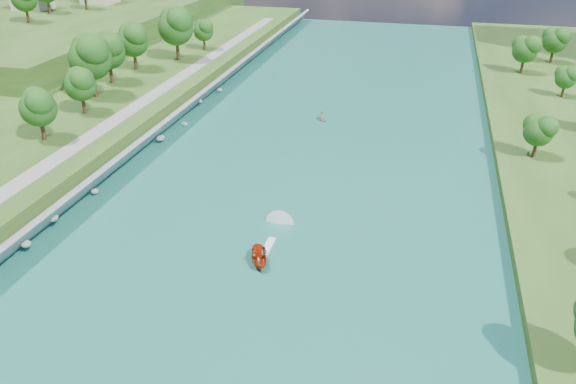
# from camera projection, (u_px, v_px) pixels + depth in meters

# --- Properties ---
(ground) EXTENTS (260.00, 260.00, 0.00)m
(ground) POSITION_uv_depth(u_px,v_px,m) (253.00, 264.00, 61.47)
(ground) COLOR #2D5119
(ground) RESTS_ON ground
(river_water) EXTENTS (55.00, 240.00, 0.10)m
(river_water) POSITION_uv_depth(u_px,v_px,m) (296.00, 184.00, 78.63)
(river_water) COLOR #1A6359
(river_water) RESTS_ON ground
(ridge_west) EXTENTS (60.00, 120.00, 9.00)m
(ridge_west) POSITION_uv_depth(u_px,v_px,m) (76.00, 23.00, 159.08)
(ridge_west) COLOR #2D5119
(ridge_west) RESTS_ON ground
(riprap_bank) EXTENTS (3.74, 236.00, 4.05)m
(riprap_bank) POSITION_uv_depth(u_px,v_px,m) (124.00, 157.00, 82.59)
(riprap_bank) COLOR slate
(riprap_bank) RESTS_ON ground
(riverside_path) EXTENTS (3.00, 200.00, 0.10)m
(riverside_path) POSITION_uv_depth(u_px,v_px,m) (86.00, 140.00, 84.14)
(riverside_path) COLOR gray
(riverside_path) RESTS_ON berm_west
(motorboat) EXTENTS (3.60, 19.01, 2.08)m
(motorboat) POSITION_uv_depth(u_px,v_px,m) (263.00, 251.00, 62.43)
(motorboat) COLOR #AF2B0E
(motorboat) RESTS_ON river_water
(raft) EXTENTS (3.08, 3.09, 1.59)m
(raft) POSITION_uv_depth(u_px,v_px,m) (322.00, 118.00, 101.26)
(raft) COLOR gray
(raft) RESTS_ON river_water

